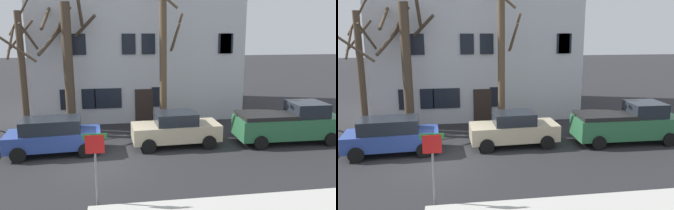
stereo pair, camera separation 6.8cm
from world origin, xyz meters
The scene contains 9 objects.
ground_plane centered at (0.00, 0.00, 0.00)m, with size 120.00×120.00×0.00m, color #262628.
building_main centered at (2.24, 10.77, 5.62)m, with size 13.43×8.90×11.11m.
tree_bare_near centered at (-4.24, 5.40, 3.66)m, with size 2.43×2.25×7.56m.
tree_bare_mid centered at (-1.83, 5.50, 3.99)m, with size 3.28×2.68×8.33m.
tree_bare_far centered at (3.31, 4.31, 4.12)m, with size 1.80×1.81×7.91m.
car_blue_wagon centered at (-2.21, 1.75, 0.88)m, with size 4.31×2.17×1.68m.
car_beige_sedan centered at (3.57, 2.03, 0.85)m, with size 4.35×2.08×1.69m.
pickup_truck_green centered at (9.37, 1.74, 0.99)m, with size 5.35×2.19×2.04m.
street_sign_pole centered at (-0.02, -3.51, 1.73)m, with size 0.76×0.07×2.44m.
Camera 1 is at (0.69, -14.15, 5.66)m, focal length 37.09 mm.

